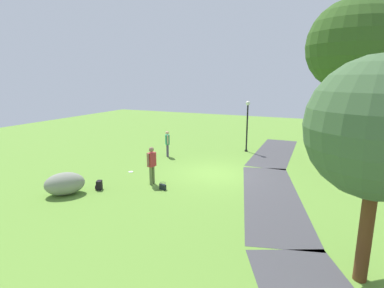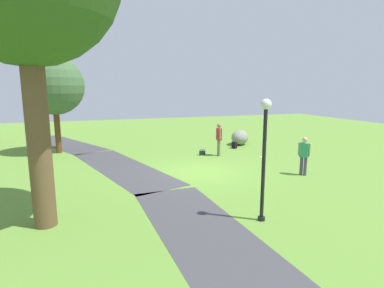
% 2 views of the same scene
% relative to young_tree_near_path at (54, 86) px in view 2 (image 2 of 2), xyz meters
% --- Properties ---
extents(ground_plane, '(48.00, 48.00, 0.00)m').
position_rel_young_tree_near_path_xyz_m(ground_plane, '(-6.29, -6.00, -3.67)').
color(ground_plane, olive).
extents(footpath_segment_near, '(8.06, 2.46, 0.01)m').
position_rel_young_tree_near_path_xyz_m(footpath_segment_near, '(-12.29, -4.08, -3.67)').
color(footpath_segment_near, '#3F3E42').
rests_on(footpath_segment_near, ground).
extents(footpath_segment_mid, '(8.30, 4.27, 0.01)m').
position_rel_young_tree_near_path_xyz_m(footpath_segment_mid, '(-4.44, -2.89, -3.67)').
color(footpath_segment_mid, '#3F3E42').
rests_on(footpath_segment_mid, ground).
extents(footpath_segment_far, '(8.18, 5.44, 0.01)m').
position_rel_young_tree_near_path_xyz_m(footpath_segment_far, '(3.03, -0.10, -3.67)').
color(footpath_segment_far, '#3F3E42').
rests_on(footpath_segment_far, ground).
extents(young_tree_near_path, '(3.15, 3.15, 5.26)m').
position_rel_young_tree_near_path_xyz_m(young_tree_near_path, '(0.00, 0.00, 0.00)').
color(young_tree_near_path, brown).
rests_on(young_tree_near_path, ground).
extents(lamp_post, '(0.28, 0.28, 3.30)m').
position_rel_young_tree_near_path_xyz_m(lamp_post, '(-11.58, -5.81, -1.62)').
color(lamp_post, black).
rests_on(lamp_post, ground).
extents(lawn_boulder, '(1.87, 1.81, 0.93)m').
position_rel_young_tree_near_path_xyz_m(lawn_boulder, '(-1.07, -10.70, -3.20)').
color(lawn_boulder, gray).
rests_on(lawn_boulder, ground).
extents(woman_with_handbag, '(0.51, 0.31, 1.74)m').
position_rel_young_tree_near_path_xyz_m(woman_with_handbag, '(-3.64, -8.09, -2.66)').
color(woman_with_handbag, '#647444').
rests_on(woman_with_handbag, ground).
extents(man_near_boulder, '(0.44, 0.40, 1.60)m').
position_rel_young_tree_near_path_xyz_m(man_near_boulder, '(-8.23, -9.84, -2.75)').
color(man_near_boulder, '#4C425C').
rests_on(man_near_boulder, ground).
extents(handbag_on_grass, '(0.34, 0.34, 0.31)m').
position_rel_young_tree_near_path_xyz_m(handbag_on_grass, '(-3.24, -7.30, -3.53)').
color(handbag_on_grass, black).
rests_on(handbag_on_grass, ground).
extents(backpack_by_boulder, '(0.34, 0.33, 0.40)m').
position_rel_young_tree_near_path_xyz_m(backpack_by_boulder, '(-2.09, -9.81, -3.48)').
color(backpack_by_boulder, black).
rests_on(backpack_by_boulder, ground).
extents(frisbee_on_grass, '(0.24, 0.24, 0.02)m').
position_rel_young_tree_near_path_xyz_m(frisbee_on_grass, '(-4.73, -10.06, -3.66)').
color(frisbee_on_grass, white).
rests_on(frisbee_on_grass, ground).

